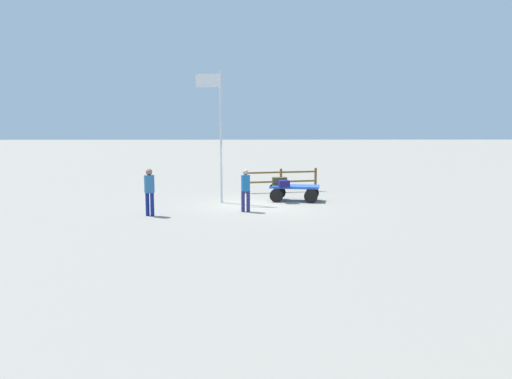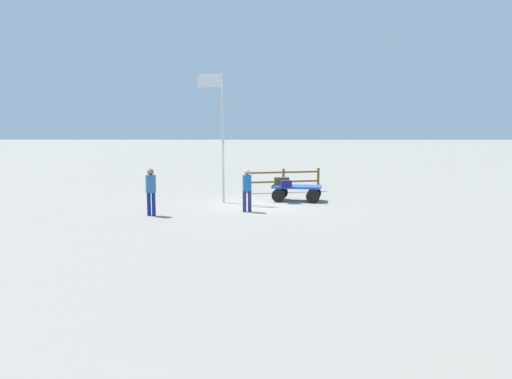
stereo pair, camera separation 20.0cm
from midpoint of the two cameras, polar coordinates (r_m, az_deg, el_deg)
name	(u,v)px [view 1 (the left image)]	position (r m, az deg, el deg)	size (l,w,h in m)	color
ground_plane	(257,205)	(22.71, -0.11, -1.64)	(120.00, 120.00, 0.00)	gray
luggage_cart	(294,190)	(23.83, 3.73, -0.05)	(2.22, 1.42, 0.67)	blue
suitcase_grey	(284,184)	(23.26, 2.67, 0.60)	(0.48, 0.42, 0.28)	#1A1655
suitcase_maroon	(280,181)	(23.91, 2.21, 0.87)	(0.65, 0.37, 0.33)	#3E3C1C
worker_lead	(246,187)	(21.07, -1.35, 0.24)	(0.38, 0.38, 1.63)	navy
worker_trailing	(149,188)	(20.55, -11.22, 0.17)	(0.48, 0.48, 1.75)	navy
flagpole	(218,125)	(23.16, -4.20, 6.68)	(1.09, 0.23, 5.47)	silver
wooden_fence	(281,179)	(26.50, 2.37, 1.12)	(3.54, 0.87, 1.13)	brown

